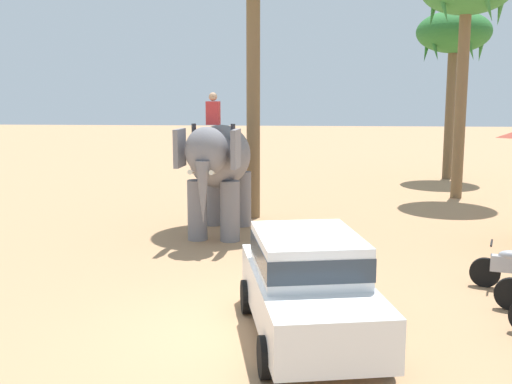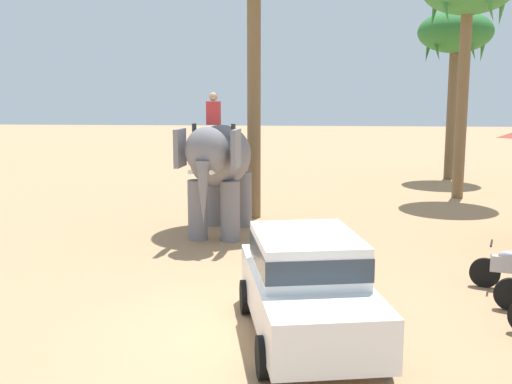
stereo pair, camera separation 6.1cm
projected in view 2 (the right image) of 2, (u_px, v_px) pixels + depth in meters
name	position (u px, v px, depth m)	size (l,w,h in m)	color
ground_plane	(252.00, 332.00, 10.13)	(120.00, 120.00, 0.00)	tan
car_sedan_foreground	(306.00, 282.00, 9.75)	(2.46, 4.35, 1.70)	white
elephant_with_mahout	(219.00, 163.00, 16.71)	(1.84, 3.93, 3.88)	slate
palm_tree_near_hut	(455.00, 36.00, 26.65)	(3.20, 3.20, 7.33)	brown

